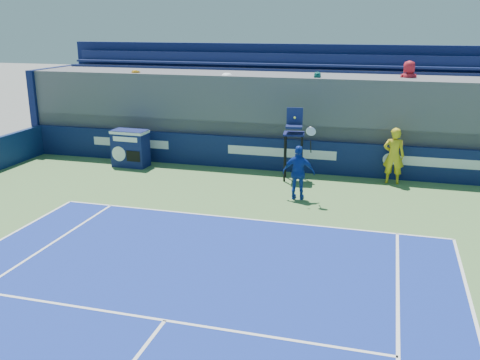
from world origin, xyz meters
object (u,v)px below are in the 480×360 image
(match_clock, at_px, (130,147))
(tennis_player, at_px, (299,172))
(umpire_chair, at_px, (294,136))
(ball_person, at_px, (394,156))

(match_clock, distance_m, tennis_player, 7.10)
(match_clock, xyz_separation_m, umpire_chair, (6.22, -0.09, 0.79))
(match_clock, distance_m, umpire_chair, 6.27)
(umpire_chair, bearing_deg, ball_person, 7.44)
(tennis_player, bearing_deg, umpire_chair, 104.56)
(ball_person, height_order, umpire_chair, umpire_chair)
(match_clock, relative_size, umpire_chair, 0.56)
(ball_person, xyz_separation_m, match_clock, (-9.54, -0.34, -0.23))
(match_clock, height_order, umpire_chair, umpire_chair)
(match_clock, bearing_deg, tennis_player, -17.78)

